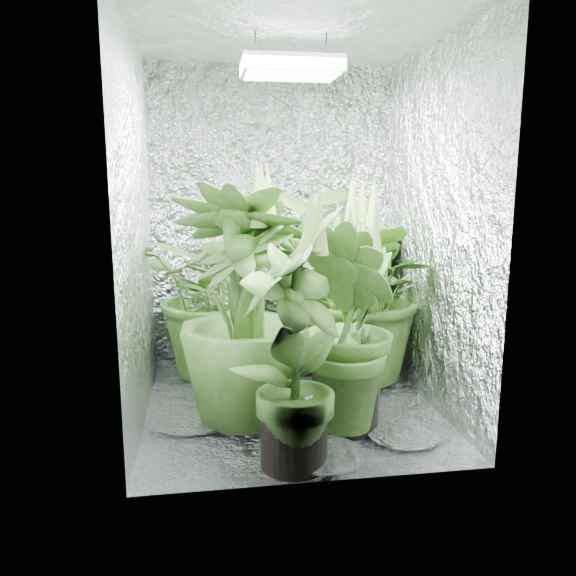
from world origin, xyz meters
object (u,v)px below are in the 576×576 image
(plant_b, at_px, (302,299))
(plant_f, at_px, (294,343))
(plant_d, at_px, (244,307))
(plant_c, at_px, (365,299))
(plant_g, at_px, (352,328))
(plant_a, at_px, (221,288))
(circulation_fan, at_px, (369,353))
(grow_lamp, at_px, (291,68))
(plant_e, at_px, (356,288))

(plant_b, relative_size, plant_f, 0.88)
(plant_d, bearing_deg, plant_c, 41.79)
(plant_b, height_order, plant_c, plant_b)
(plant_c, height_order, plant_d, plant_d)
(plant_b, xyz_separation_m, plant_g, (0.09, -0.95, 0.04))
(plant_a, relative_size, circulation_fan, 3.05)
(plant_d, bearing_deg, plant_f, -70.29)
(plant_f, bearing_deg, circulation_fan, 57.79)
(plant_c, distance_m, circulation_fan, 0.38)
(grow_lamp, xyz_separation_m, plant_a, (-0.36, 0.58, -1.23))
(circulation_fan, bearing_deg, plant_e, -138.14)
(plant_a, bearing_deg, grow_lamp, -58.61)
(grow_lamp, height_order, plant_a, grow_lamp)
(plant_g, bearing_deg, grow_lamp, 130.26)
(plant_e, xyz_separation_m, plant_f, (-0.54, -0.96, -0.04))
(plant_b, xyz_separation_m, plant_c, (0.43, -0.01, -0.01))
(grow_lamp, xyz_separation_m, plant_g, (0.26, -0.31, -1.29))
(plant_e, bearing_deg, plant_d, -147.13)
(grow_lamp, relative_size, plant_c, 0.48)
(plant_b, xyz_separation_m, plant_e, (0.28, -0.32, 0.12))
(plant_c, xyz_separation_m, plant_g, (-0.35, -0.94, 0.06))
(plant_e, height_order, circulation_fan, plant_e)
(plant_a, height_order, plant_c, plant_a)
(plant_a, distance_m, circulation_fan, 1.04)
(plant_f, height_order, plant_g, plant_f)
(grow_lamp, relative_size, plant_e, 0.39)
(plant_e, distance_m, plant_f, 1.10)
(plant_a, xyz_separation_m, plant_f, (0.27, -1.22, -0.02))
(grow_lamp, xyz_separation_m, plant_e, (0.45, 0.32, -1.21))
(plant_f, distance_m, circulation_fan, 1.30)
(plant_g, height_order, circulation_fan, plant_g)
(plant_e, bearing_deg, circulation_fan, 36.63)
(plant_e, relative_size, plant_g, 1.11)
(plant_a, relative_size, plant_b, 1.14)
(plant_e, relative_size, plant_f, 1.04)
(plant_b, distance_m, plant_g, 0.95)
(plant_f, height_order, circulation_fan, plant_f)
(plant_a, bearing_deg, circulation_fan, -10.68)
(plant_g, bearing_deg, plant_e, 72.88)
(plant_a, xyz_separation_m, circulation_fan, (0.93, -0.18, -0.42))
(plant_d, height_order, plant_f, plant_d)
(plant_c, xyz_separation_m, plant_d, (-0.87, -0.78, 0.15))
(plant_e, bearing_deg, plant_b, 131.18)
(plant_f, xyz_separation_m, circulation_fan, (0.66, 1.05, -0.40))
(plant_g, distance_m, circulation_fan, 0.86)
(plant_c, relative_size, plant_f, 0.85)
(grow_lamp, height_order, plant_g, grow_lamp)
(grow_lamp, bearing_deg, plant_c, 46.25)
(plant_c, bearing_deg, grow_lamp, -133.75)
(plant_e, xyz_separation_m, circulation_fan, (0.12, 0.09, -0.44))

